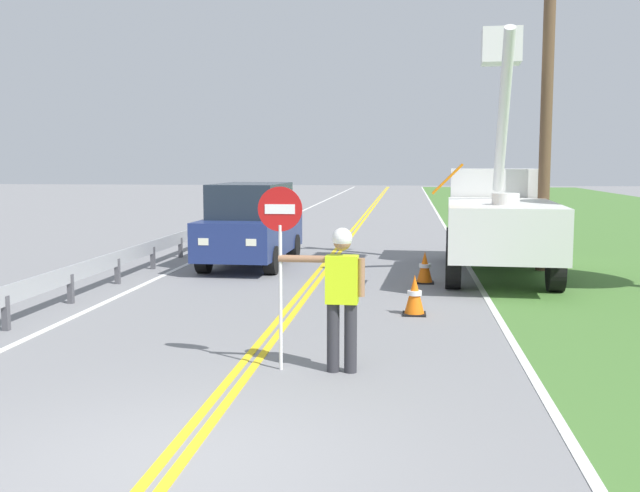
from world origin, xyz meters
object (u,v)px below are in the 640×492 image
(utility_pole_near, at_px, (547,90))
(traffic_cone_mid, at_px, (425,268))
(flagger_worker, at_px, (341,290))
(traffic_cone_lead, at_px, (415,296))
(oncoming_suv_nearest, at_px, (251,224))
(utility_bucket_truck, at_px, (497,213))
(stop_sign_paddle, at_px, (280,236))

(utility_pole_near, xyz_separation_m, traffic_cone_mid, (-2.88, -2.30, -4.01))
(flagger_worker, height_order, traffic_cone_lead, flagger_worker)
(oncoming_suv_nearest, xyz_separation_m, traffic_cone_lead, (4.08, -5.76, -0.72))
(utility_bucket_truck, distance_m, utility_pole_near, 3.18)
(stop_sign_paddle, xyz_separation_m, utility_pole_near, (4.86, 9.43, 2.64))
(oncoming_suv_nearest, distance_m, utility_pole_near, 7.93)
(utility_pole_near, bearing_deg, traffic_cone_mid, -141.46)
(utility_bucket_truck, bearing_deg, traffic_cone_lead, -110.64)
(oncoming_suv_nearest, relative_size, traffic_cone_mid, 6.65)
(oncoming_suv_nearest, bearing_deg, stop_sign_paddle, -75.97)
(oncoming_suv_nearest, bearing_deg, flagger_worker, -71.70)
(flagger_worker, height_order, utility_pole_near, utility_pole_near)
(stop_sign_paddle, relative_size, utility_bucket_truck, 0.34)
(utility_pole_near, relative_size, traffic_cone_lead, 11.90)
(utility_bucket_truck, bearing_deg, traffic_cone_mid, -133.72)
(traffic_cone_mid, bearing_deg, flagger_worker, -99.58)
(flagger_worker, relative_size, oncoming_suv_nearest, 0.39)
(utility_bucket_truck, distance_m, traffic_cone_lead, 5.75)
(utility_bucket_truck, bearing_deg, flagger_worker, -108.18)
(utility_bucket_truck, xyz_separation_m, utility_pole_near, (1.14, 0.48, 2.93))
(utility_pole_near, bearing_deg, stop_sign_paddle, -117.26)
(stop_sign_paddle, bearing_deg, traffic_cone_lead, 64.82)
(flagger_worker, bearing_deg, utility_pole_near, 66.60)
(oncoming_suv_nearest, distance_m, traffic_cone_lead, 7.10)
(flagger_worker, bearing_deg, traffic_cone_lead, 75.49)
(flagger_worker, distance_m, stop_sign_paddle, 1.02)
(utility_bucket_truck, height_order, utility_pole_near, utility_pole_near)
(stop_sign_paddle, bearing_deg, oncoming_suv_nearest, 104.03)
(flagger_worker, relative_size, traffic_cone_mid, 2.61)
(oncoming_suv_nearest, bearing_deg, traffic_cone_lead, -54.72)
(flagger_worker, bearing_deg, utility_bucket_truck, 71.82)
(utility_pole_near, height_order, traffic_cone_mid, utility_pole_near)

